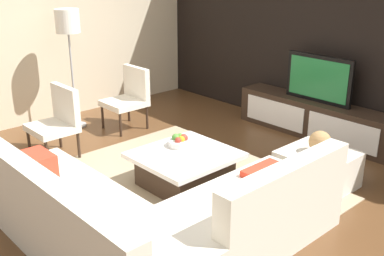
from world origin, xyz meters
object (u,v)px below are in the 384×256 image
Objects in this scene: fruit_bowl at (181,141)px; decorative_ball at (320,142)px; coffee_table at (185,168)px; accent_chair_far at (129,95)px; sectional_couch at (147,217)px; accent_chair_near at (58,118)px; media_console at (315,119)px; ottoman at (317,169)px; floor_lamp at (68,28)px; television at (319,79)px.

decorative_ball reaches higher than fruit_bowl.
coffee_table is 2.05m from accent_chair_far.
sectional_couch is 2.52× the size of coffee_table.
coffee_table is (-0.63, 0.99, -0.08)m from sectional_couch.
accent_chair_near is at bearing -160.60° from coffee_table.
accent_chair_far reaches higher than media_console.
sectional_couch is at bearing -33.92° from accent_chair_far.
ottoman is at bearing -55.46° from media_console.
accent_chair_near reaches higher than sectional_couch.
decorative_ball is at bearing 15.09° from floor_lamp.
coffee_table is 1.79m from accent_chair_near.
fruit_bowl is (-1.16, -0.93, 0.23)m from ottoman.
accent_chair_near and accent_chair_far have the same top height.
coffee_table is at bearing -19.98° from accent_chair_far.
television is 3.37m from sectional_couch.
media_console is at bearing 82.63° from fruit_bowl.
decorative_ball is at bearing 0.00° from ottoman.
fruit_bowl is (2.30, 0.01, -0.99)m from floor_lamp.
fruit_bowl reaches higher than coffee_table.
ottoman is at bearing 21.71° from accent_chair_near.
floor_lamp is 5.99× the size of fruit_bowl.
ottoman is 2.50× the size of fruit_bowl.
floor_lamp is (-2.49, 0.09, 1.22)m from coffee_table.
accent_chair_far is at bearing 44.93° from floor_lamp.
accent_chair_far is at bearing -172.75° from ottoman.
fruit_bowl is (-0.81, 1.09, 0.15)m from sectional_couch.
coffee_table is at bearing -92.49° from media_console.
decorative_ball is (3.46, 0.93, -0.90)m from floor_lamp.
media_console is 0.56m from television.
fruit_bowl is 1.82m from accent_chair_far.
accent_chair_near reaches higher than media_console.
floor_lamp is at bearing -139.56° from media_console.
media_console is at bearing 40.44° from floor_lamp.
media_console is at bearing -90.00° from television.
accent_chair_far is at bearing 92.04° from accent_chair_near.
fruit_bowl is at bearing -141.41° from decorative_ball.
media_console is 3.32m from sectional_couch.
floor_lamp reaches higher than accent_chair_far.
accent_chair_far reaches higher than coffee_table.
television is at bearing 37.96° from accent_chair_far.
sectional_couch reaches higher than ottoman.
floor_lamp reaches higher than media_console.
television is at bearing 124.53° from ottoman.
media_console is 2.32× the size of coffee_table.
television reaches higher than decorative_ball.
sectional_couch is at bearing -19.08° from floor_lamp.
sectional_couch is 3.04m from accent_chair_far.
accent_chair_near is 3.11× the size of fruit_bowl.
fruit_bowl is at bearing 126.74° from sectional_couch.
decorative_ball is (0.88, -1.27, -0.30)m from television.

